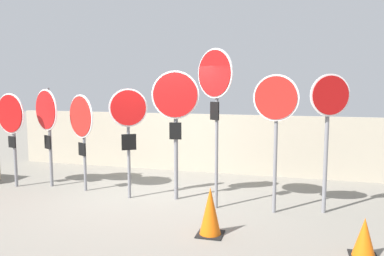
# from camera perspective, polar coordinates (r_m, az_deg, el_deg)

# --- Properties ---
(ground_plane) EXTENTS (40.00, 40.00, 0.00)m
(ground_plane) POSITION_cam_1_polar(r_m,az_deg,el_deg) (7.36, -6.36, -10.64)
(ground_plane) COLOR gray
(fence_back) EXTENTS (9.44, 0.12, 1.46)m
(fence_back) POSITION_cam_1_polar(r_m,az_deg,el_deg) (9.49, -0.85, -2.20)
(fence_back) COLOR #A89E89
(fence_back) RESTS_ON ground
(stop_sign_0) EXTENTS (0.83, 0.24, 2.00)m
(stop_sign_0) POSITION_cam_1_polar(r_m,az_deg,el_deg) (8.73, -25.87, 1.10)
(stop_sign_0) COLOR slate
(stop_sign_0) RESTS_ON ground
(stop_sign_1) EXTENTS (0.79, 0.41, 2.12)m
(stop_sign_1) POSITION_cam_1_polar(r_m,az_deg,el_deg) (8.46, -21.26, 1.60)
(stop_sign_1) COLOR slate
(stop_sign_1) RESTS_ON ground
(stop_sign_2) EXTENTS (0.78, 0.45, 1.98)m
(stop_sign_2) POSITION_cam_1_polar(r_m,az_deg,el_deg) (7.87, -16.52, 0.88)
(stop_sign_2) COLOR slate
(stop_sign_2) RESTS_ON ground
(stop_sign_3) EXTENTS (0.62, 0.40, 2.11)m
(stop_sign_3) POSITION_cam_1_polar(r_m,az_deg,el_deg) (7.12, -9.67, 1.36)
(stop_sign_3) COLOR slate
(stop_sign_3) RESTS_ON ground
(stop_sign_4) EXTENTS (0.88, 0.20, 2.43)m
(stop_sign_4) POSITION_cam_1_polar(r_m,az_deg,el_deg) (6.93, -2.55, 3.03)
(stop_sign_4) COLOR slate
(stop_sign_4) RESTS_ON ground
(stop_sign_5) EXTENTS (0.71, 0.50, 2.79)m
(stop_sign_5) POSITION_cam_1_polar(r_m,az_deg,el_deg) (6.43, 3.52, 6.13)
(stop_sign_5) COLOR slate
(stop_sign_5) RESTS_ON ground
(stop_sign_6) EXTENTS (0.76, 0.20, 2.35)m
(stop_sign_6) POSITION_cam_1_polar(r_m,az_deg,el_deg) (6.33, 12.63, 2.70)
(stop_sign_6) COLOR slate
(stop_sign_6) RESTS_ON ground
(stop_sign_7) EXTENTS (0.65, 0.32, 2.36)m
(stop_sign_7) POSITION_cam_1_polar(r_m,az_deg,el_deg) (6.57, 20.14, 2.28)
(stop_sign_7) COLOR slate
(stop_sign_7) RESTS_ON ground
(traffic_cone_0) EXTENTS (0.38, 0.38, 0.71)m
(traffic_cone_0) POSITION_cam_1_polar(r_m,az_deg,el_deg) (5.55, 2.80, -12.59)
(traffic_cone_0) COLOR black
(traffic_cone_0) RESTS_ON ground
(traffic_cone_1) EXTENTS (0.34, 0.34, 0.52)m
(traffic_cone_1) POSITION_cam_1_polar(r_m,az_deg,el_deg) (5.36, 24.77, -14.99)
(traffic_cone_1) COLOR black
(traffic_cone_1) RESTS_ON ground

